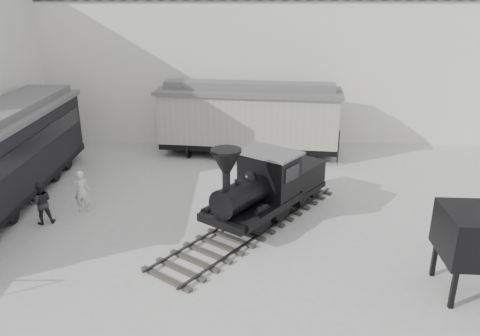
{
  "coord_description": "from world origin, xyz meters",
  "views": [
    {
      "loc": [
        0.76,
        -12.98,
        8.31
      ],
      "look_at": [
        0.45,
        4.06,
        2.0
      ],
      "focal_mm": 35.0,
      "sensor_mm": 36.0,
      "label": 1
    }
  ],
  "objects_px": {
    "boxcar": "(249,117)",
    "visitor_a": "(82,191)",
    "locomotive": "(264,190)",
    "visitor_b": "(41,203)"
  },
  "relations": [
    {
      "from": "locomotive",
      "to": "boxcar",
      "type": "xyz_separation_m",
      "value": [
        -0.58,
        8.08,
        0.85
      ]
    },
    {
      "from": "boxcar",
      "to": "visitor_b",
      "type": "bearing_deg",
      "value": -126.04
    },
    {
      "from": "locomotive",
      "to": "visitor_a",
      "type": "distance_m",
      "value": 7.36
    },
    {
      "from": "boxcar",
      "to": "visitor_a",
      "type": "distance_m",
      "value": 10.14
    },
    {
      "from": "boxcar",
      "to": "visitor_a",
      "type": "height_order",
      "value": "boxcar"
    },
    {
      "from": "boxcar",
      "to": "visitor_a",
      "type": "relative_size",
      "value": 5.66
    },
    {
      "from": "locomotive",
      "to": "boxcar",
      "type": "distance_m",
      "value": 8.15
    },
    {
      "from": "visitor_a",
      "to": "visitor_b",
      "type": "relative_size",
      "value": 1.03
    },
    {
      "from": "visitor_a",
      "to": "locomotive",
      "type": "bearing_deg",
      "value": 168.93
    },
    {
      "from": "locomotive",
      "to": "visitor_a",
      "type": "height_order",
      "value": "locomotive"
    }
  ]
}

